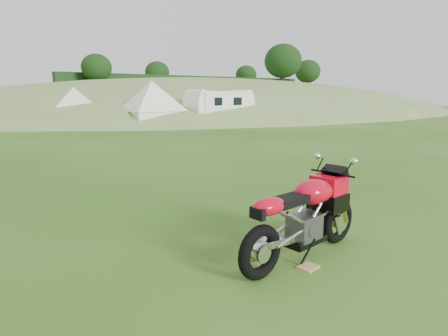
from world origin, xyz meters
TOP-DOWN VIEW (x-y plane):
  - ground at (0.00, 0.00)m, footprint 120.00×120.00m
  - hillside at (24.00, 40.00)m, footprint 80.00×64.00m
  - hedgerow at (24.00, 40.00)m, footprint 36.00×1.20m
  - sport_motorcycle at (0.21, -0.89)m, footprint 2.13×0.74m
  - plywood_board at (0.07, -1.11)m, footprint 0.26×0.22m
  - tent_mid at (3.50, 22.47)m, footprint 3.30×3.30m
  - tent_right at (7.17, 18.27)m, footprint 3.20×3.20m
  - caravan at (11.54, 17.04)m, footprint 4.86×2.36m

SIDE VIEW (x-z plane):
  - ground at x=0.00m, z-range 0.00..0.00m
  - hillside at x=24.00m, z-range -4.00..4.00m
  - hedgerow at x=24.00m, z-range -4.30..4.30m
  - plywood_board at x=0.07m, z-range 0.00..0.02m
  - sport_motorcycle at x=0.21m, z-range 0.00..1.25m
  - caravan at x=11.54m, z-range 0.00..2.23m
  - tent_mid at x=3.50m, z-range 0.00..2.52m
  - tent_right at x=7.17m, z-range 0.00..2.73m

